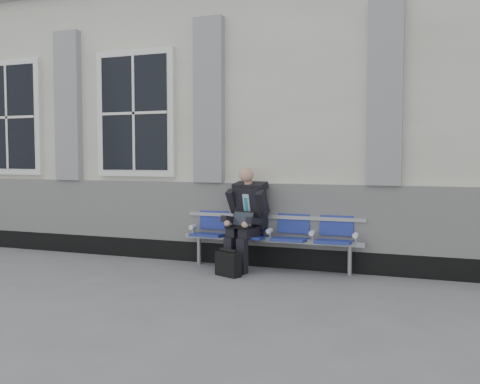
% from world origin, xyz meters
% --- Properties ---
extents(ground, '(70.00, 70.00, 0.00)m').
position_xyz_m(ground, '(0.00, 0.00, 0.00)').
color(ground, slate).
rests_on(ground, ground).
extents(station_building, '(14.40, 4.40, 4.49)m').
position_xyz_m(station_building, '(-0.02, 3.47, 2.22)').
color(station_building, silver).
rests_on(station_building, ground).
extents(bench, '(2.60, 0.47, 0.91)m').
position_xyz_m(bench, '(2.59, 1.32, 0.55)').
color(bench, '#9EA0A3').
rests_on(bench, ground).
extents(businessman, '(0.61, 0.82, 1.43)m').
position_xyz_m(businessman, '(2.27, 1.19, 0.77)').
color(businessman, black).
rests_on(businessman, ground).
extents(briefcase, '(0.38, 0.28, 0.36)m').
position_xyz_m(briefcase, '(2.20, 0.70, 0.17)').
color(briefcase, black).
rests_on(briefcase, ground).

